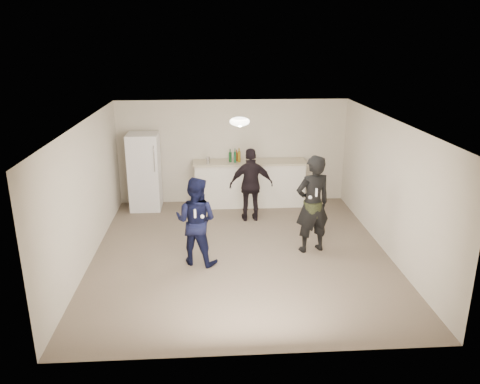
{
  "coord_description": "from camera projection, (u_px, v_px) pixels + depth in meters",
  "views": [
    {
      "loc": [
        -0.53,
        -8.03,
        3.88
      ],
      "look_at": [
        0.0,
        0.2,
        1.15
      ],
      "focal_mm": 35.0,
      "sensor_mm": 36.0,
      "label": 1
    }
  ],
  "objects": [
    {
      "name": "wall_back",
      "position": [
        233.0,
        152.0,
        11.31
      ],
      "size": [
        6.0,
        0.0,
        6.0
      ],
      "primitive_type": "plane",
      "rotation": [
        1.57,
        0.0,
        0.0
      ],
      "color": "beige",
      "rests_on": "floor"
    },
    {
      "name": "nunchuk_woman",
      "position": [
        310.0,
        197.0,
        8.4
      ],
      "size": [
        0.07,
        0.07,
        0.07
      ],
      "primitive_type": "sphere",
      "color": "silver",
      "rests_on": "woman"
    },
    {
      "name": "remote_woman",
      "position": [
        316.0,
        192.0,
        8.34
      ],
      "size": [
        0.04,
        0.04,
        0.15
      ],
      "primitive_type": "cube",
      "color": "white",
      "rests_on": "woman"
    },
    {
      "name": "fridge_handle",
      "position": [
        154.0,
        159.0,
        10.45
      ],
      "size": [
        0.02,
        0.02,
        0.6
      ],
      "primitive_type": "cylinder",
      "color": "#BCBCC0",
      "rests_on": "fridge"
    },
    {
      "name": "counter",
      "position": [
        250.0,
        184.0,
        11.25
      ],
      "size": [
        2.6,
        0.56,
        1.05
      ],
      "primitive_type": "cube",
      "color": "white",
      "rests_on": "floor"
    },
    {
      "name": "floor",
      "position": [
        241.0,
        253.0,
        8.86
      ],
      "size": [
        6.0,
        6.0,
        0.0
      ],
      "primitive_type": "plane",
      "color": "#6B5B4C",
      "rests_on": "ground"
    },
    {
      "name": "nunchuk_man",
      "position": [
        202.0,
        217.0,
        7.96
      ],
      "size": [
        0.07,
        0.07,
        0.07
      ],
      "primitive_type": "sphere",
      "color": "white",
      "rests_on": "man"
    },
    {
      "name": "spectator",
      "position": [
        251.0,
        185.0,
        10.22
      ],
      "size": [
        0.97,
        0.43,
        1.63
      ],
      "primitive_type": "imported",
      "rotation": [
        0.0,
        0.0,
        3.17
      ],
      "color": "black",
      "rests_on": "floor"
    },
    {
      "name": "counter_top",
      "position": [
        250.0,
        162.0,
        11.07
      ],
      "size": [
        2.68,
        0.64,
        0.04
      ],
      "primitive_type": "cube",
      "color": "#C1BA95",
      "rests_on": "counter"
    },
    {
      "name": "ceiling_dome",
      "position": [
        240.0,
        121.0,
        8.37
      ],
      "size": [
        0.36,
        0.36,
        0.16
      ],
      "primitive_type": "ellipsoid",
      "color": "white",
      "rests_on": "ceiling"
    },
    {
      "name": "bottle_cluster",
      "position": [
        235.0,
        157.0,
        10.99
      ],
      "size": [
        0.28,
        0.22,
        0.26
      ],
      "color": "#12401C",
      "rests_on": "counter_top"
    },
    {
      "name": "camo_shorts",
      "position": [
        312.0,
        209.0,
        8.7
      ],
      "size": [
        0.34,
        0.34,
        0.28
      ],
      "primitive_type": "cylinder",
      "color": "#2E3819",
      "rests_on": "woman"
    },
    {
      "name": "wall_right",
      "position": [
        389.0,
        187.0,
        8.63
      ],
      "size": [
        0.0,
        6.0,
        6.0
      ],
      "primitive_type": "plane",
      "rotation": [
        1.57,
        0.0,
        -1.57
      ],
      "color": "beige",
      "rests_on": "floor"
    },
    {
      "name": "man",
      "position": [
        196.0,
        221.0,
        8.25
      ],
      "size": [
        0.95,
        0.85,
        1.6
      ],
      "primitive_type": "imported",
      "rotation": [
        0.0,
        0.0,
        2.77
      ],
      "color": "#0F1541",
      "rests_on": "floor"
    },
    {
      "name": "fridge",
      "position": [
        145.0,
        172.0,
        10.91
      ],
      "size": [
        0.7,
        0.7,
        1.8
      ],
      "primitive_type": "cube",
      "color": "white",
      "rests_on": "floor"
    },
    {
      "name": "shaker",
      "position": [
        208.0,
        160.0,
        10.84
      ],
      "size": [
        0.08,
        0.08,
        0.17
      ],
      "primitive_type": "cylinder",
      "color": "#B5B5BA",
      "rests_on": "counter_top"
    },
    {
      "name": "wall_front",
      "position": [
        257.0,
        267.0,
        5.62
      ],
      "size": [
        6.0,
        0.0,
        6.0
      ],
      "primitive_type": "plane",
      "rotation": [
        -1.57,
        0.0,
        0.0
      ],
      "color": "beige",
      "rests_on": "floor"
    },
    {
      "name": "woman",
      "position": [
        313.0,
        204.0,
        8.68
      ],
      "size": [
        0.78,
        0.62,
        1.87
      ],
      "primitive_type": "imported",
      "rotation": [
        0.0,
        0.0,
        3.42
      ],
      "color": "black",
      "rests_on": "floor"
    },
    {
      "name": "remote_man",
      "position": [
        195.0,
        214.0,
        7.9
      ],
      "size": [
        0.04,
        0.04,
        0.15
      ],
      "primitive_type": "cube",
      "color": "white",
      "rests_on": "man"
    },
    {
      "name": "wall_left",
      "position": [
        86.0,
        193.0,
        8.3
      ],
      "size": [
        0.0,
        6.0,
        6.0
      ],
      "primitive_type": "plane",
      "rotation": [
        1.57,
        0.0,
        1.57
      ],
      "color": "beige",
      "rests_on": "floor"
    },
    {
      "name": "ceiling",
      "position": [
        241.0,
        122.0,
        8.07
      ],
      "size": [
        6.0,
        6.0,
        0.0
      ],
      "primitive_type": "plane",
      "rotation": [
        3.14,
        0.0,
        0.0
      ],
      "color": "silver",
      "rests_on": "wall_back"
    }
  ]
}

